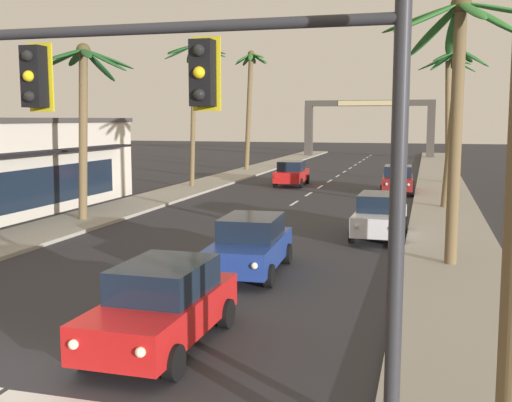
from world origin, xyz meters
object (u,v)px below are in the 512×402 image
object	(u,v)px
sedan_lead_at_stop_bar	(163,304)
palm_left_third	(194,78)
sedan_parked_nearest_kerb	(380,215)
palm_right_second	(458,73)
sedan_oncoming_far	(292,173)
palm_left_second	(83,94)
palm_right_third	(455,100)
palm_left_farthest	(250,92)
sedan_third_in_queue	(251,244)
town_gateway_arch	(368,120)
sedan_parked_mid_kerb	(398,179)
traffic_signal_mast	(136,103)
palm_right_farthest	(448,90)

from	to	relation	value
sedan_lead_at_stop_bar	palm_left_third	size ratio (longest dim) A/B	0.47
sedan_parked_nearest_kerb	palm_right_second	xyz separation A→B (m)	(2.45, -4.43, 5.00)
sedan_oncoming_far	sedan_lead_at_stop_bar	bearing A→B (deg)	-82.62
sedan_lead_at_stop_bar	sedan_parked_nearest_kerb	bearing A→B (deg)	75.48
palm_left_third	palm_right_second	size ratio (longest dim) A/B	1.17
palm_left_second	palm_right_third	xyz separation A→B (m)	(15.54, 8.30, -0.17)
palm_right_third	palm_left_farthest	bearing A→B (deg)	129.20
sedan_third_in_queue	palm_right_second	world-z (taller)	palm_right_second
palm_left_second	palm_left_farthest	size ratio (longest dim) A/B	0.75
palm_left_third	palm_right_third	bearing A→B (deg)	-20.09
sedan_parked_nearest_kerb	town_gateway_arch	xyz separation A→B (m)	(-5.19, 50.46, 3.52)
sedan_oncoming_far	palm_left_farthest	distance (m)	13.93
palm_left_farthest	town_gateway_arch	xyz separation A→B (m)	(8.16, 22.21, -2.42)
sedan_parked_mid_kerb	palm_right_second	distance (m)	20.01
sedan_parked_mid_kerb	palm_left_farthest	bearing A→B (deg)	134.68
traffic_signal_mast	palm_right_farthest	xyz separation A→B (m)	(5.33, 36.62, 1.74)
sedan_parked_mid_kerb	town_gateway_arch	size ratio (longest dim) A/B	0.30
sedan_third_in_queue	sedan_parked_mid_kerb	distance (m)	21.67
sedan_oncoming_far	palm_right_farthest	bearing A→B (deg)	20.98
sedan_third_in_queue	town_gateway_arch	xyz separation A→B (m)	(-1.92, 57.11, 3.52)
sedan_third_in_queue	sedan_parked_nearest_kerb	distance (m)	7.41
palm_right_second	palm_right_farthest	bearing A→B (deg)	89.07
sedan_third_in_queue	sedan_oncoming_far	distance (m)	24.22
palm_right_second	town_gateway_arch	world-z (taller)	palm_right_second
sedan_third_in_queue	palm_right_farthest	bearing A→B (deg)	77.54
sedan_lead_at_stop_bar	sedan_third_in_queue	world-z (taller)	same
palm_right_third	sedan_lead_at_stop_bar	bearing A→B (deg)	-106.30
sedan_lead_at_stop_bar	sedan_parked_mid_kerb	size ratio (longest dim) A/B	0.99
traffic_signal_mast	sedan_lead_at_stop_bar	world-z (taller)	traffic_signal_mast
sedan_parked_nearest_kerb	sedan_parked_mid_kerb	bearing A→B (deg)	90.12
palm_right_second	town_gateway_arch	bearing A→B (deg)	97.93
sedan_parked_mid_kerb	palm_left_third	distance (m)	14.47
palm_right_second	traffic_signal_mast	bearing A→B (deg)	-113.96
palm_left_farthest	sedan_parked_mid_kerb	bearing A→B (deg)	-45.32
sedan_parked_nearest_kerb	sedan_parked_mid_kerb	world-z (taller)	same
traffic_signal_mast	sedan_lead_at_stop_bar	bearing A→B (deg)	107.73
sedan_third_in_queue	palm_left_third	size ratio (longest dim) A/B	0.48
palm_left_third	town_gateway_arch	xyz separation A→B (m)	(7.86, 36.27, -2.78)
sedan_third_in_queue	sedan_parked_nearest_kerb	bearing A→B (deg)	63.81
sedan_parked_nearest_kerb	sedan_lead_at_stop_bar	bearing A→B (deg)	-104.52
sedan_third_in_queue	sedan_parked_nearest_kerb	xyz separation A→B (m)	(3.27, 6.65, 0.00)
palm_right_third	traffic_signal_mast	bearing A→B (deg)	-102.61
sedan_parked_mid_kerb	palm_right_third	size ratio (longest dim) A/B	0.55
sedan_parked_mid_kerb	palm_right_third	distance (m)	8.40
palm_left_second	sedan_parked_nearest_kerb	bearing A→B (deg)	-0.29
traffic_signal_mast	sedan_oncoming_far	size ratio (longest dim) A/B	2.51
sedan_lead_at_stop_bar	town_gateway_arch	world-z (taller)	town_gateway_arch
sedan_lead_at_stop_bar	sedan_third_in_queue	size ratio (longest dim) A/B	0.99
sedan_lead_at_stop_bar	sedan_third_in_queue	distance (m)	6.18
sedan_oncoming_far	palm_right_second	bearing A→B (deg)	-65.97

